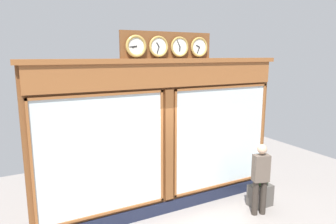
# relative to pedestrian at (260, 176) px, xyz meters

# --- Properties ---
(shop_facade) EXTENTS (6.04, 0.42, 4.14)m
(shop_facade) POSITION_rel_pedestrian_xyz_m (1.82, -1.20, 0.89)
(shop_facade) COLOR brown
(shop_facade) RESTS_ON ground_plane
(pedestrian) EXTENTS (0.41, 0.32, 1.69)m
(pedestrian) POSITION_rel_pedestrian_xyz_m (0.00, 0.00, 0.00)
(pedestrian) COLOR #312A24
(pedestrian) RESTS_ON ground_plane
(planter_box) EXTENTS (0.56, 0.36, 0.53)m
(planter_box) POSITION_rel_pedestrian_xyz_m (-0.33, -0.29, -0.67)
(planter_box) COLOR #4C4742
(planter_box) RESTS_ON ground_plane
(planter_shrub) EXTENTS (0.40, 0.40, 0.40)m
(planter_shrub) POSITION_rel_pedestrian_xyz_m (-0.33, -0.29, -0.21)
(planter_shrub) COLOR #285623
(planter_shrub) RESTS_ON planter_box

